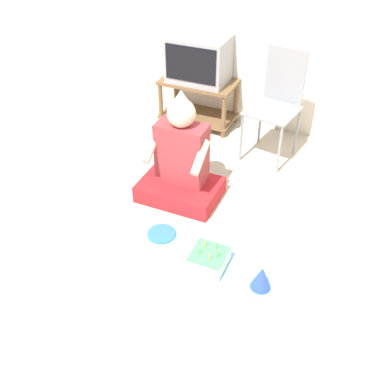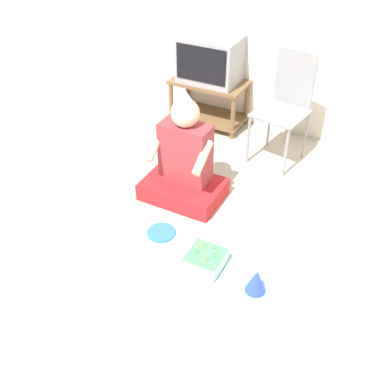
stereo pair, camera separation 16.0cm
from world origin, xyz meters
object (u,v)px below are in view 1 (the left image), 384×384
(paper_plate, at_px, (162,234))
(folding_chair, at_px, (278,98))
(tv, at_px, (199,59))
(person_seated, at_px, (181,165))
(birthday_cake, at_px, (209,259))
(party_hat_blue, at_px, (262,277))

(paper_plate, bearing_deg, folding_chair, 73.61)
(tv, relative_size, folding_chair, 0.59)
(tv, xyz_separation_m, paper_plate, (0.43, -1.68, -0.67))
(paper_plate, bearing_deg, person_seated, 98.05)
(birthday_cake, xyz_separation_m, party_hat_blue, (0.38, -0.05, 0.03))
(folding_chair, distance_m, party_hat_blue, 1.72)
(tv, xyz_separation_m, party_hat_blue, (1.24, -1.87, -0.59))
(folding_chair, xyz_separation_m, birthday_cake, (0.01, -1.57, -0.49))
(folding_chair, distance_m, person_seated, 1.09)
(folding_chair, xyz_separation_m, party_hat_blue, (0.39, -1.62, -0.45))
(tv, relative_size, birthday_cake, 2.36)
(paper_plate, bearing_deg, party_hat_blue, -12.93)
(tv, relative_size, party_hat_blue, 3.31)
(folding_chair, bearing_deg, birthday_cake, -89.70)
(person_seated, relative_size, party_hat_blue, 5.39)
(person_seated, height_order, paper_plate, person_seated)
(paper_plate, bearing_deg, birthday_cake, -18.13)
(folding_chair, bearing_deg, party_hat_blue, -76.52)
(person_seated, bearing_deg, paper_plate, -81.95)
(birthday_cake, height_order, party_hat_blue, birthday_cake)
(person_seated, xyz_separation_m, birthday_cake, (0.50, -0.64, -0.24))
(person_seated, relative_size, paper_plate, 4.36)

